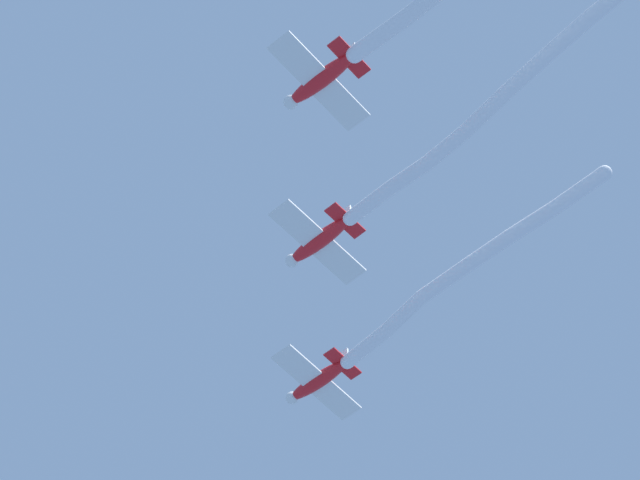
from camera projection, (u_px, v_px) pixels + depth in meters
The scene contains 5 objects.
airplane_lead at pixel (317, 381), 83.11m from camera, with size 6.19×4.60×1.56m.
smoke_trail_lead at pixel (469, 268), 79.84m from camera, with size 1.84×18.28×3.54m.
airplane_left_wing at pixel (319, 241), 77.78m from camera, with size 6.21×4.63×1.56m.
smoke_trail_left_wing at pixel (508, 89), 73.02m from camera, with size 2.79×22.34×1.95m.
airplane_right_wing at pixel (320, 80), 72.45m from camera, with size 6.18×4.59×1.56m.
Camera 1 is at (-43.39, -36.30, 2.93)m, focal length 82.50 mm.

